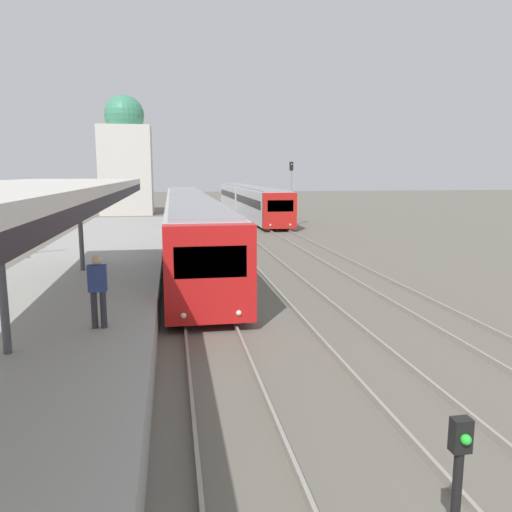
{
  "coord_description": "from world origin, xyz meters",
  "views": [
    {
      "loc": [
        -1.0,
        -0.78,
        4.43
      ],
      "look_at": [
        1.76,
        15.55,
        1.66
      ],
      "focal_mm": 35.0,
      "sensor_mm": 36.0,
      "label": 1
    }
  ],
  "objects_px": {
    "person_on_platform": "(98,287)",
    "train_far": "(248,199)",
    "train_near": "(189,218)",
    "signal_mast_far": "(291,186)",
    "signal_post_near": "(457,487)"
  },
  "relations": [
    {
      "from": "person_on_platform",
      "to": "train_near",
      "type": "relative_size",
      "value": 0.05
    },
    {
      "from": "person_on_platform",
      "to": "train_far",
      "type": "bearing_deg",
      "value": 76.85
    },
    {
      "from": "train_near",
      "to": "train_far",
      "type": "bearing_deg",
      "value": 72.5
    },
    {
      "from": "train_near",
      "to": "signal_post_near",
      "type": "bearing_deg",
      "value": -86.01
    },
    {
      "from": "train_near",
      "to": "train_far",
      "type": "xyz_separation_m",
      "value": [
        7.03,
        22.3,
        -0.03
      ]
    },
    {
      "from": "train_near",
      "to": "signal_post_near",
      "type": "height_order",
      "value": "train_near"
    },
    {
      "from": "train_near",
      "to": "signal_mast_far",
      "type": "bearing_deg",
      "value": 48.32
    },
    {
      "from": "person_on_platform",
      "to": "train_near",
      "type": "height_order",
      "value": "train_near"
    },
    {
      "from": "train_far",
      "to": "signal_mast_far",
      "type": "distance_m",
      "value": 12.68
    },
    {
      "from": "signal_mast_far",
      "to": "signal_post_near",
      "type": "bearing_deg",
      "value": -100.85
    },
    {
      "from": "person_on_platform",
      "to": "train_far",
      "type": "distance_m",
      "value": 42.7
    },
    {
      "from": "signal_post_near",
      "to": "signal_mast_far",
      "type": "distance_m",
      "value": 36.87
    },
    {
      "from": "train_far",
      "to": "signal_post_near",
      "type": "xyz_separation_m",
      "value": [
        -5.19,
        -48.6,
        -0.49
      ]
    },
    {
      "from": "train_near",
      "to": "signal_mast_far",
      "type": "xyz_separation_m",
      "value": [
        8.77,
        9.84,
        1.59
      ]
    },
    {
      "from": "train_far",
      "to": "signal_mast_far",
      "type": "bearing_deg",
      "value": -82.06
    }
  ]
}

